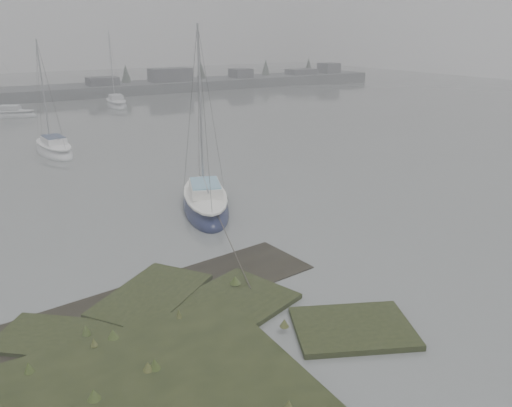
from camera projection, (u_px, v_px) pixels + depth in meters
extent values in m
plane|color=slate|center=(86.00, 145.00, 39.36)|extent=(160.00, 160.00, 0.00)
cube|color=#4C4F51|center=(204.00, 84.00, 77.76)|extent=(60.00, 8.00, 1.60)
cube|color=#424247|center=(103.00, 85.00, 68.78)|extent=(4.00, 3.00, 2.20)
cube|color=#424247|center=(170.00, 79.00, 73.60)|extent=(6.00, 3.00, 3.00)
cube|color=#424247|center=(241.00, 77.00, 79.61)|extent=(3.00, 3.00, 2.50)
cube|color=#424247|center=(301.00, 75.00, 85.63)|extent=(5.00, 3.00, 2.00)
cube|color=#424247|center=(329.00, 71.00, 88.46)|extent=(3.00, 3.00, 2.80)
cone|color=#384238|center=(126.00, 77.00, 72.11)|extent=(2.00, 2.00, 3.50)
cone|color=#384238|center=(201.00, 73.00, 78.04)|extent=(2.00, 2.00, 3.50)
cone|color=#384238|center=(266.00, 70.00, 83.97)|extent=(2.00, 2.00, 3.50)
cone|color=#384238|center=(308.00, 68.00, 88.42)|extent=(2.00, 2.00, 3.50)
ellipsoid|color=#151A3D|center=(206.00, 207.00, 25.27)|extent=(4.47, 7.16, 1.65)
ellipsoid|color=white|center=(205.00, 194.00, 25.05)|extent=(3.74, 6.18, 0.47)
cube|color=white|center=(205.00, 188.00, 24.65)|extent=(2.18, 2.70, 0.49)
cube|color=#80B8D6|center=(205.00, 183.00, 24.56)|extent=(2.02, 2.48, 0.08)
cylinder|color=#939399|center=(200.00, 107.00, 24.47)|extent=(0.11, 0.11, 7.78)
cylinder|color=#939399|center=(206.00, 184.00, 24.38)|extent=(1.03, 2.58, 0.09)
ellipsoid|color=white|center=(54.00, 152.00, 36.63)|extent=(2.60, 6.30, 1.49)
ellipsoid|color=white|center=(53.00, 144.00, 36.44)|extent=(2.12, 5.47, 0.42)
cube|color=white|center=(54.00, 140.00, 36.12)|extent=(1.51, 2.22, 0.44)
cube|color=#17264A|center=(53.00, 136.00, 36.04)|extent=(1.41, 2.04, 0.07)
cylinder|color=#939399|center=(43.00, 90.00, 35.78)|extent=(0.10, 0.10, 7.00)
cylinder|color=#939399|center=(54.00, 137.00, 35.91)|extent=(0.32, 2.45, 0.08)
ellipsoid|color=silver|center=(116.00, 106.00, 59.10)|extent=(2.90, 6.72, 1.58)
ellipsoid|color=white|center=(116.00, 100.00, 58.89)|extent=(2.37, 5.84, 0.45)
cube|color=white|center=(116.00, 97.00, 58.52)|extent=(1.65, 2.38, 0.47)
cube|color=#A8AEB4|center=(116.00, 95.00, 58.44)|extent=(1.54, 2.19, 0.07)
cylinder|color=#939399|center=(111.00, 64.00, 58.28)|extent=(0.10, 0.10, 7.45)
cylinder|color=#939399|center=(116.00, 95.00, 58.28)|extent=(0.39, 2.60, 0.08)
ellipsoid|color=#A1A7AA|center=(9.00, 116.00, 51.85)|extent=(5.95, 4.12, 1.38)
ellipsoid|color=silver|center=(8.00, 111.00, 51.67)|extent=(5.12, 3.47, 0.39)
cube|color=silver|center=(10.00, 108.00, 51.58)|extent=(2.29, 1.94, 0.41)
cube|color=silver|center=(9.00, 106.00, 51.50)|extent=(2.10, 1.79, 0.07)
cylinder|color=#939399|center=(11.00, 105.00, 51.52)|extent=(2.09, 1.04, 0.07)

